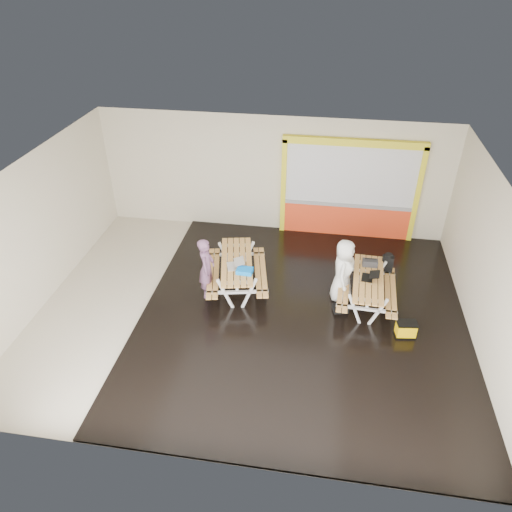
% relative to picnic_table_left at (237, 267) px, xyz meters
% --- Properties ---
extents(room, '(10.02, 8.02, 3.52)m').
position_rel_picnic_table_left_xyz_m(room, '(0.48, -0.86, 1.10)').
color(room, beige).
rests_on(room, ground).
extents(deck, '(7.50, 7.98, 0.05)m').
position_rel_picnic_table_left_xyz_m(deck, '(1.73, -0.86, -0.63)').
color(deck, black).
rests_on(deck, room).
extents(kiosk, '(3.88, 0.16, 3.00)m').
position_rel_picnic_table_left_xyz_m(kiosk, '(2.68, 3.08, 0.79)').
color(kiosk, '#F3421D').
rests_on(kiosk, room).
extents(picnic_table_left, '(1.84, 2.38, 0.86)m').
position_rel_picnic_table_left_xyz_m(picnic_table_left, '(0.00, 0.00, 0.00)').
color(picnic_table_left, tan).
rests_on(picnic_table_left, deck).
extents(picnic_table_right, '(1.44, 2.05, 0.79)m').
position_rel_picnic_table_left_xyz_m(picnic_table_right, '(3.18, -0.16, -0.04)').
color(picnic_table_right, tan).
rests_on(picnic_table_right, deck).
extents(person_left, '(0.40, 0.59, 1.56)m').
position_rel_picnic_table_left_xyz_m(person_left, '(-0.63, -0.48, 0.24)').
color(person_left, '#65425F').
rests_on(person_left, deck).
extents(person_right, '(0.60, 0.85, 1.64)m').
position_rel_picnic_table_left_xyz_m(person_right, '(2.59, -0.02, 0.18)').
color(person_right, white).
rests_on(person_right, deck).
extents(laptop_left, '(0.50, 0.48, 0.17)m').
position_rel_picnic_table_left_xyz_m(laptop_left, '(0.01, -0.26, 0.26)').
color(laptop_left, silver).
rests_on(laptop_left, picnic_table_left).
extents(laptop_right, '(0.44, 0.40, 0.17)m').
position_rel_picnic_table_left_xyz_m(laptop_right, '(3.20, -0.17, 0.20)').
color(laptop_right, black).
rests_on(laptop_right, picnic_table_right).
extents(blue_pouch, '(0.38, 0.28, 0.11)m').
position_rel_picnic_table_left_xyz_m(blue_pouch, '(0.29, -0.48, 0.25)').
color(blue_pouch, blue).
rests_on(blue_pouch, picnic_table_left).
extents(toolbox, '(0.37, 0.18, 0.21)m').
position_rel_picnic_table_left_xyz_m(toolbox, '(3.22, 0.36, 0.23)').
color(toolbox, black).
rests_on(toolbox, picnic_table_right).
extents(backpack, '(0.31, 0.22, 0.48)m').
position_rel_picnic_table_left_xyz_m(backpack, '(3.69, 0.69, 0.07)').
color(backpack, black).
rests_on(backpack, picnic_table_right).
extents(dark_case, '(0.40, 0.34, 0.13)m').
position_rel_picnic_table_left_xyz_m(dark_case, '(2.60, -0.55, -0.54)').
color(dark_case, black).
rests_on(dark_case, deck).
extents(fluke_bag, '(0.47, 0.34, 0.38)m').
position_rel_picnic_table_left_xyz_m(fluke_bag, '(4.02, -1.20, -0.42)').
color(fluke_bag, black).
rests_on(fluke_bag, deck).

